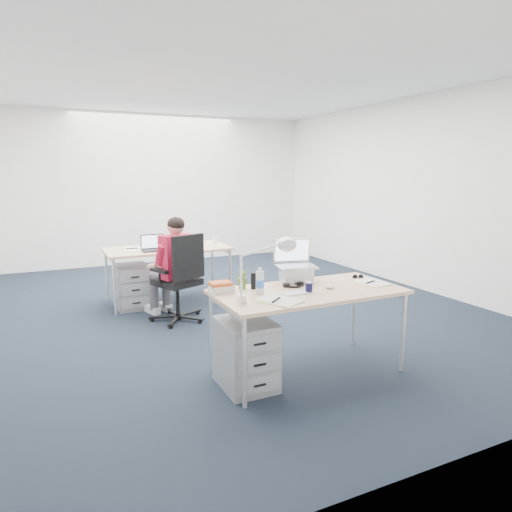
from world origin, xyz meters
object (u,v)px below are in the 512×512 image
at_px(silver_laptop, 296,261).
at_px(wireless_keyboard, 296,293).
at_px(book_stack, 221,287).
at_px(computer_mouse, 329,287).
at_px(cordless_phone, 253,281).
at_px(sunglasses, 358,277).
at_px(headphones, 293,284).
at_px(can_koozie, 309,287).
at_px(far_cup, 215,240).
at_px(drawer_pedestal_near, 246,354).
at_px(bear_figurine, 242,279).
at_px(drawer_pedestal_far, 132,286).
at_px(dark_laptop, 154,242).
at_px(water_bottle, 260,281).
at_px(desk_far, 168,251).
at_px(desk_near, 308,295).
at_px(desk_lamp, 259,268).
at_px(office_chair, 179,296).
at_px(seated_person, 171,267).

bearing_deg(silver_laptop, wireless_keyboard, -106.97).
bearing_deg(book_stack, computer_mouse, -17.94).
distance_m(silver_laptop, wireless_keyboard, 0.48).
height_order(cordless_phone, sunglasses, cordless_phone).
xyz_separation_m(silver_laptop, sunglasses, (0.59, -0.14, -0.18)).
xyz_separation_m(headphones, can_koozie, (0.01, -0.25, 0.03)).
bearing_deg(far_cup, wireless_keyboard, -97.04).
height_order(drawer_pedestal_near, bear_figurine, bear_figurine).
relative_size(drawer_pedestal_far, cordless_phone, 3.89).
bearing_deg(dark_laptop, water_bottle, -81.06).
bearing_deg(can_koozie, sunglasses, 20.34).
height_order(headphones, cordless_phone, cordless_phone).
distance_m(desk_far, drawer_pedestal_near, 2.76).
bearing_deg(far_cup, computer_mouse, -90.18).
xyz_separation_m(desk_near, drawer_pedestal_near, (-0.60, -0.03, -0.41)).
xyz_separation_m(book_stack, desk_lamp, (0.18, -0.35, 0.21)).
height_order(water_bottle, bear_figurine, water_bottle).
xyz_separation_m(desk_far, bear_figurine, (0.03, -2.41, 0.13)).
bearing_deg(desk_far, drawer_pedestal_near, -91.63).
distance_m(office_chair, drawer_pedestal_near, 1.86).
height_order(can_koozie, sunglasses, can_koozie).
height_order(cordless_phone, far_cup, cordless_phone).
bearing_deg(dark_laptop, seated_person, -80.86).
bearing_deg(dark_laptop, far_cup, 19.41).
distance_m(drawer_pedestal_far, sunglasses, 3.00).
bearing_deg(computer_mouse, water_bottle, 157.52).
relative_size(sunglasses, desk_lamp, 0.21).
relative_size(desk_near, far_cup, 17.27).
bearing_deg(headphones, drawer_pedestal_far, 113.94).
relative_size(can_koozie, dark_laptop, 0.32).
xyz_separation_m(sunglasses, far_cup, (-0.46, 2.64, 0.03)).
bearing_deg(silver_laptop, dark_laptop, 123.10).
relative_size(drawer_pedestal_far, sunglasses, 5.20).
bearing_deg(drawer_pedestal_far, sunglasses, -55.56).
relative_size(wireless_keyboard, water_bottle, 1.14).
xyz_separation_m(desk_near, wireless_keyboard, (-0.16, -0.07, 0.05)).
bearing_deg(cordless_phone, bear_figurine, 157.61).
height_order(bear_figurine, dark_laptop, dark_laptop).
relative_size(wireless_keyboard, far_cup, 2.67).
xyz_separation_m(computer_mouse, bear_figurine, (-0.68, 0.31, 0.06)).
xyz_separation_m(drawer_pedestal_near, sunglasses, (1.25, 0.21, 0.47)).
xyz_separation_m(seated_person, silver_laptop, (0.73, -1.67, 0.31)).
bearing_deg(drawer_pedestal_near, drawer_pedestal_far, 98.99).
bearing_deg(sunglasses, seated_person, 142.50).
xyz_separation_m(drawer_pedestal_near, cordless_phone, (0.19, 0.26, 0.53)).
height_order(seated_person, headphones, seated_person).
height_order(silver_laptop, cordless_phone, silver_laptop).
bearing_deg(book_stack, can_koozie, -27.16).
height_order(silver_laptop, sunglasses, silver_laptop).
bearing_deg(water_bottle, sunglasses, 5.96).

